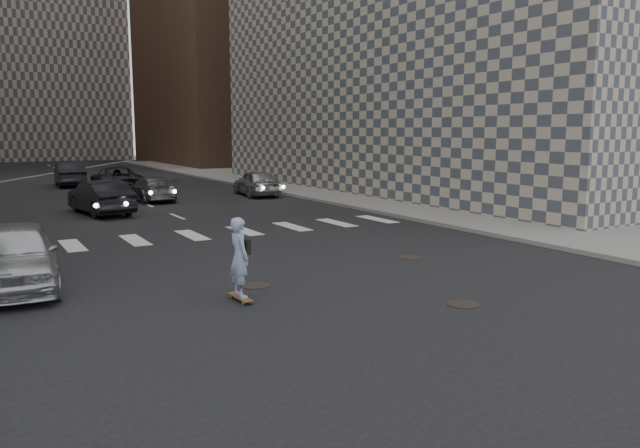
{
  "coord_description": "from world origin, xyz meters",
  "views": [
    {
      "loc": [
        -7.91,
        -12.19,
        3.71
      ],
      "look_at": [
        0.01,
        1.61,
        1.3
      ],
      "focal_mm": 35.0,
      "sensor_mm": 36.0,
      "label": 1
    }
  ],
  "objects_px": {
    "silver_sedan": "(15,256)",
    "skateboarder": "(240,257)",
    "traffic_car_d": "(256,183)",
    "traffic_car_a": "(101,197)",
    "traffic_car_e": "(70,174)",
    "traffic_car_c": "(116,180)",
    "traffic_car_b": "(151,189)"
  },
  "relations": [
    {
      "from": "silver_sedan",
      "to": "skateboarder",
      "type": "bearing_deg",
      "value": -35.73
    },
    {
      "from": "traffic_car_d",
      "to": "traffic_car_c",
      "type": "bearing_deg",
      "value": -34.97
    },
    {
      "from": "traffic_car_b",
      "to": "traffic_car_e",
      "type": "bearing_deg",
      "value": -79.97
    },
    {
      "from": "skateboarder",
      "to": "traffic_car_c",
      "type": "distance_m",
      "value": 25.8
    },
    {
      "from": "traffic_car_a",
      "to": "traffic_car_b",
      "type": "distance_m",
      "value": 5.31
    },
    {
      "from": "traffic_car_c",
      "to": "skateboarder",
      "type": "bearing_deg",
      "value": 88.58
    },
    {
      "from": "silver_sedan",
      "to": "traffic_car_b",
      "type": "distance_m",
      "value": 18.46
    },
    {
      "from": "traffic_car_b",
      "to": "skateboarder",
      "type": "bearing_deg",
      "value": 78.55
    },
    {
      "from": "silver_sedan",
      "to": "traffic_car_b",
      "type": "relative_size",
      "value": 1.05
    },
    {
      "from": "traffic_car_d",
      "to": "traffic_car_e",
      "type": "distance_m",
      "value": 14.35
    },
    {
      "from": "traffic_car_a",
      "to": "skateboarder",
      "type": "bearing_deg",
      "value": 81.82
    },
    {
      "from": "traffic_car_a",
      "to": "traffic_car_e",
      "type": "bearing_deg",
      "value": -101.15
    },
    {
      "from": "skateboarder",
      "to": "traffic_car_d",
      "type": "distance_m",
      "value": 22.08
    },
    {
      "from": "skateboarder",
      "to": "traffic_car_b",
      "type": "height_order",
      "value": "skateboarder"
    },
    {
      "from": "traffic_car_b",
      "to": "traffic_car_c",
      "type": "xyz_separation_m",
      "value": [
        -0.67,
        5.24,
        0.13
      ]
    },
    {
      "from": "silver_sedan",
      "to": "traffic_car_b",
      "type": "xyz_separation_m",
      "value": [
        7.63,
        16.81,
        -0.15
      ]
    },
    {
      "from": "traffic_car_a",
      "to": "traffic_car_c",
      "type": "xyz_separation_m",
      "value": [
        2.65,
        9.39,
        0.01
      ]
    },
    {
      "from": "traffic_car_b",
      "to": "traffic_car_c",
      "type": "relative_size",
      "value": 0.79
    },
    {
      "from": "traffic_car_c",
      "to": "traffic_car_e",
      "type": "bearing_deg",
      "value": -69.5
    },
    {
      "from": "silver_sedan",
      "to": "traffic_car_d",
      "type": "xyz_separation_m",
      "value": [
        13.5,
        16.41,
        -0.05
      ]
    },
    {
      "from": "silver_sedan",
      "to": "traffic_car_a",
      "type": "bearing_deg",
      "value": 76.24
    },
    {
      "from": "traffic_car_a",
      "to": "traffic_car_c",
      "type": "distance_m",
      "value": 9.76
    },
    {
      "from": "silver_sedan",
      "to": "traffic_car_e",
      "type": "bearing_deg",
      "value": 84.46
    },
    {
      "from": "traffic_car_a",
      "to": "traffic_car_d",
      "type": "relative_size",
      "value": 1.07
    },
    {
      "from": "traffic_car_c",
      "to": "traffic_car_e",
      "type": "relative_size",
      "value": 1.15
    },
    {
      "from": "traffic_car_a",
      "to": "traffic_car_c",
      "type": "height_order",
      "value": "traffic_car_c"
    },
    {
      "from": "skateboarder",
      "to": "traffic_car_a",
      "type": "bearing_deg",
      "value": 88.08
    },
    {
      "from": "traffic_car_b",
      "to": "traffic_car_e",
      "type": "height_order",
      "value": "traffic_car_e"
    },
    {
      "from": "skateboarder",
      "to": "traffic_car_c",
      "type": "bearing_deg",
      "value": 82.36
    },
    {
      "from": "traffic_car_b",
      "to": "traffic_car_e",
      "type": "distance_m",
      "value": 11.59
    },
    {
      "from": "skateboarder",
      "to": "traffic_car_e",
      "type": "distance_m",
      "value": 31.77
    },
    {
      "from": "silver_sedan",
      "to": "traffic_car_e",
      "type": "xyz_separation_m",
      "value": [
        5.25,
        28.16,
        0.01
      ]
    }
  ]
}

